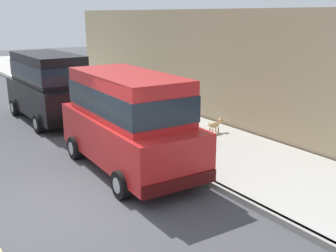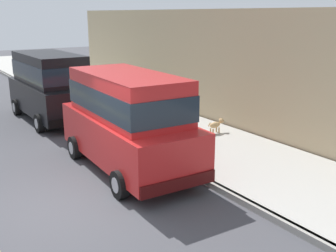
% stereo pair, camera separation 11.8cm
% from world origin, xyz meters
% --- Properties ---
extents(ground_plane, '(80.00, 80.00, 0.00)m').
position_xyz_m(ground_plane, '(0.00, 0.00, 0.00)').
color(ground_plane, '#424247').
extents(curb, '(0.16, 64.00, 0.14)m').
position_xyz_m(curb, '(3.20, 0.00, 0.07)').
color(curb, gray).
rests_on(curb, ground).
extents(sidewalk, '(3.60, 64.00, 0.14)m').
position_xyz_m(sidewalk, '(5.00, 0.00, 0.07)').
color(sidewalk, '#A8A59E').
rests_on(sidewalk, ground).
extents(car_red_van, '(2.26, 4.96, 2.52)m').
position_xyz_m(car_red_van, '(2.15, 1.09, 1.39)').
color(car_red_van, red).
rests_on(car_red_van, ground).
extents(car_black_van, '(2.18, 4.92, 2.52)m').
position_xyz_m(car_black_van, '(2.12, 7.26, 1.39)').
color(car_black_van, black).
rests_on(car_black_van, ground).
extents(dog_tan, '(0.76, 0.24, 0.49)m').
position_xyz_m(dog_tan, '(5.89, 2.00, 0.43)').
color(dog_tan, tan).
rests_on(dog_tan, sidewalk).
extents(building_facade, '(0.50, 20.00, 4.10)m').
position_xyz_m(building_facade, '(7.10, 4.69, 2.05)').
color(building_facade, tan).
rests_on(building_facade, ground).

